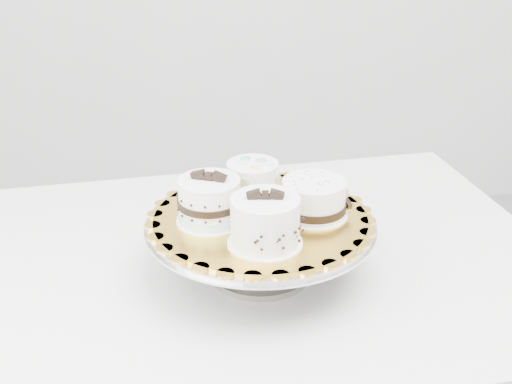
{
  "coord_description": "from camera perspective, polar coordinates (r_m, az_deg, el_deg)",
  "views": [
    {
      "loc": [
        -0.23,
        -0.92,
        1.39
      ],
      "look_at": [
        -0.08,
        0.06,
        0.92
      ],
      "focal_mm": 45.0,
      "sensor_mm": 36.0,
      "label": 1
    }
  ],
  "objects": [
    {
      "name": "cake_stand",
      "position": [
        1.15,
        0.4,
        -3.98
      ],
      "size": [
        0.41,
        0.41,
        0.11
      ],
      "color": "gray",
      "rests_on": "table"
    },
    {
      "name": "cake_dots",
      "position": [
        1.19,
        -0.3,
        1.05
      ],
      "size": [
        0.12,
        0.12,
        0.07
      ],
      "rotation": [
        0.0,
        0.0,
        0.12
      ],
      "color": "white",
      "rests_on": "cake_board"
    },
    {
      "name": "cake_ribbon",
      "position": [
        1.13,
        5.19,
        -0.62
      ],
      "size": [
        0.14,
        0.13,
        0.07
      ],
      "rotation": [
        0.0,
        0.0,
        0.24
      ],
      "color": "white",
      "rests_on": "cake_board"
    },
    {
      "name": "cake_swirl",
      "position": [
        1.03,
        0.82,
        -2.71
      ],
      "size": [
        0.13,
        0.13,
        0.1
      ],
      "rotation": [
        0.0,
        0.0,
        -0.15
      ],
      "color": "white",
      "rests_on": "cake_board"
    },
    {
      "name": "table",
      "position": [
        1.27,
        -2.28,
        -8.68
      ],
      "size": [
        1.31,
        0.91,
        0.75
      ],
      "rotation": [
        0.0,
        0.0,
        0.06
      ],
      "color": "white",
      "rests_on": "floor"
    },
    {
      "name": "cake_board",
      "position": [
        1.13,
        0.4,
        -2.32
      ],
      "size": [
        0.41,
        0.41,
        0.01
      ],
      "primitive_type": "cylinder",
      "rotation": [
        0.0,
        0.0,
        0.08
      ],
      "color": "gold",
      "rests_on": "cake_stand"
    },
    {
      "name": "cake_banded",
      "position": [
        1.11,
        -4.14,
        -0.91
      ],
      "size": [
        0.14,
        0.14,
        0.1
      ],
      "rotation": [
        0.0,
        0.0,
        -0.42
      ],
      "color": "white",
      "rests_on": "cake_board"
    }
  ]
}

